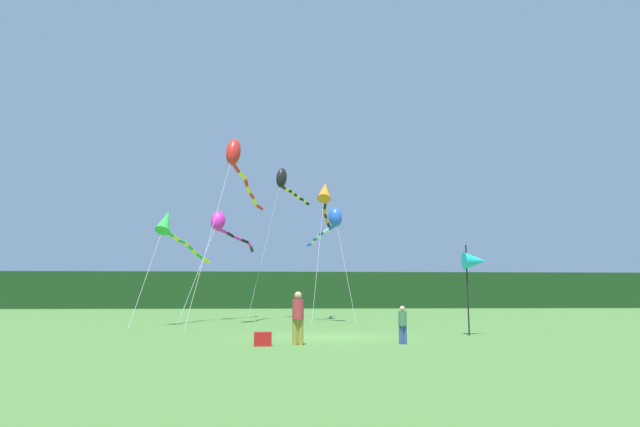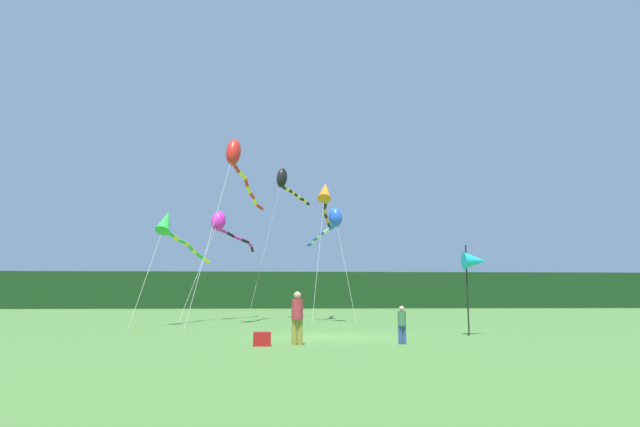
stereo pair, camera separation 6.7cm
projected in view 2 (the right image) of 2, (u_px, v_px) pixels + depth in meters
ground_plane at (330, 337)px, 20.71m from camera, size 120.00×120.00×0.00m
distant_treeline at (300, 290)px, 65.45m from camera, size 108.00×2.20×4.31m
person_adult at (297, 315)px, 17.40m from camera, size 0.37×0.37×1.68m
person_child at (402, 323)px, 17.71m from camera, size 0.27×0.27×1.22m
cooler_box at (262, 339)px, 17.00m from camera, size 0.54×0.34×0.43m
banner_flag_pole at (475, 262)px, 21.84m from camera, size 0.90×0.70×3.56m
kite_red at (236, 159)px, 30.82m from camera, size 2.97×10.86×10.34m
kite_orange at (325, 195)px, 35.69m from camera, size 1.89×9.62×9.01m
kite_green at (171, 227)px, 29.62m from camera, size 2.46×8.93×6.23m
kite_magenta at (222, 224)px, 35.50m from camera, size 3.43×10.15×7.07m
kite_black at (284, 181)px, 38.22m from camera, size 4.11×5.54×10.41m
kite_blue at (333, 220)px, 32.92m from camera, size 2.48×5.92×6.86m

